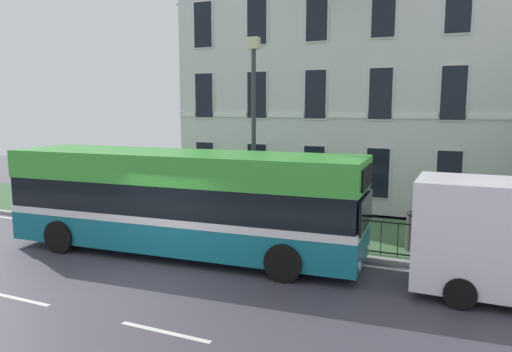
{
  "coord_description": "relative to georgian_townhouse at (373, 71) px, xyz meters",
  "views": [
    {
      "loc": [
        7.12,
        -8.98,
        4.26
      ],
      "look_at": [
        1.06,
        4.54,
        2.11
      ],
      "focal_mm": 33.84,
      "sensor_mm": 36.0,
      "label": 1
    }
  ],
  "objects": [
    {
      "name": "litter_bin",
      "position": [
        3.09,
        -9.04,
        -5.17
      ],
      "size": [
        0.5,
        0.5,
        1.17
      ],
      "color": "#4C4742",
      "rests_on": "ground_plane"
    },
    {
      "name": "georgian_townhouse",
      "position": [
        0.0,
        0.0,
        0.0
      ],
      "size": [
        15.36,
        9.87,
        11.46
      ],
      "color": "silver",
      "rests_on": "ground_plane"
    },
    {
      "name": "street_lamp_post",
      "position": [
        -1.9,
        -9.31,
        -2.15
      ],
      "size": [
        0.36,
        0.24,
        6.26
      ],
      "color": "#333338",
      "rests_on": "ground_plane"
    },
    {
      "name": "single_decker_bus",
      "position": [
        -3.06,
        -11.72,
        -4.31
      ],
      "size": [
        10.56,
        3.1,
        2.97
      ],
      "rotation": [
        0.0,
        0.0,
        0.07
      ],
      "color": "#166C80",
      "rests_on": "ground_plane"
    },
    {
      "name": "iron_verge_railing",
      "position": [
        0.0,
        -9.89,
        -5.26
      ],
      "size": [
        16.43,
        0.04,
        0.97
      ],
      "color": "black",
      "rests_on": "ground_plane"
    },
    {
      "name": "ground_plane",
      "position": [
        -2.68,
        -13.39,
        -5.89
      ],
      "size": [
        60.0,
        56.0,
        0.18
      ],
      "color": "#423D49"
    }
  ]
}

